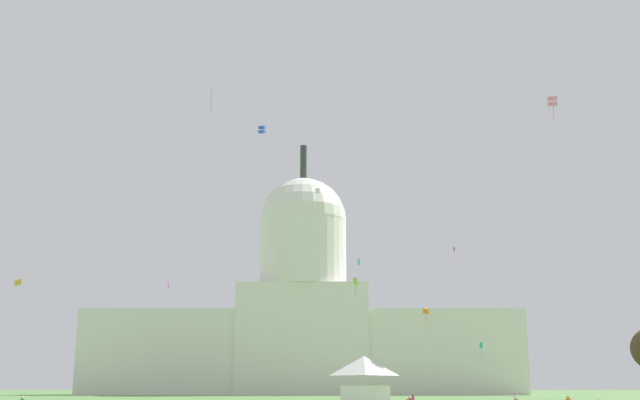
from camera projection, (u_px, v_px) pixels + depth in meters
capitol_building at (304, 320)px, 207.66m from camera, size 112.01×23.20×66.54m
event_tent at (365, 382)px, 80.20m from camera, size 5.24×7.36×5.27m
kite_orange_low at (427, 311)px, 163.11m from camera, size 1.42×1.43×3.84m
kite_green_high at (213, 95)px, 115.84m from camera, size 0.20×0.63×3.61m
kite_violet_low at (170, 285)px, 122.03m from camera, size 0.17×0.73×0.87m
kite_white_high at (319, 191)px, 194.48m from camera, size 1.21×1.21×3.98m
kite_black_mid at (455, 251)px, 174.63m from camera, size 0.19×0.65×2.94m
kite_lime_mid at (357, 282)px, 148.77m from camera, size 0.91×0.51×3.27m
kite_cyan_mid at (360, 262)px, 174.08m from camera, size 0.59×0.63×1.38m
kite_turquoise_low at (482, 346)px, 185.88m from camera, size 0.81×0.44×3.58m
kite_pink_high at (553, 101)px, 102.56m from camera, size 1.26×1.34×3.34m
kite_blue_high at (263, 130)px, 104.68m from camera, size 1.00×1.04×1.08m
kite_gold_low at (19, 283)px, 95.69m from camera, size 1.01×0.98×0.90m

